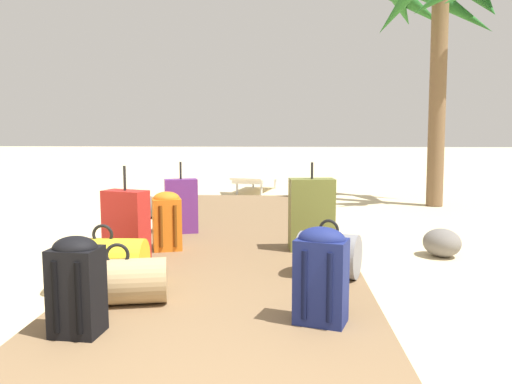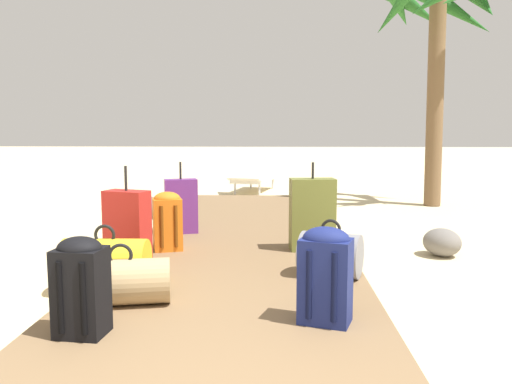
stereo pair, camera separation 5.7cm
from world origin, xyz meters
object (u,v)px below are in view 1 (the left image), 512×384
object	(u,v)px
backpack_navy	(321,273)
suitcase_red	(126,227)
palm_tree_far_right	(439,17)
lounge_chair	(255,176)
duffel_bag_grey	(328,254)
duffel_bag_yellow	(104,260)
backpack_black	(76,283)
duffel_bag_tan	(118,281)
suitcase_purple	(181,206)
backpack_orange	(167,219)
suitcase_olive	(312,214)

from	to	relation	value
backpack_navy	suitcase_red	world-z (taller)	suitcase_red
suitcase_red	palm_tree_far_right	xyz separation A→B (m)	(3.82, 4.13, 2.59)
lounge_chair	suitcase_red	bearing A→B (deg)	-98.42
duffel_bag_grey	duffel_bag_yellow	world-z (taller)	duffel_bag_grey
backpack_black	palm_tree_far_right	bearing A→B (deg)	57.74
backpack_navy	lounge_chair	xyz separation A→B (m)	(-0.75, 7.11, -0.06)
duffel_bag_tan	suitcase_purple	bearing A→B (deg)	90.69
backpack_orange	duffel_bag_tan	size ratio (longest dim) A/B	0.82
duffel_bag_grey	palm_tree_far_right	world-z (taller)	palm_tree_far_right
backpack_black	backpack_orange	world-z (taller)	backpack_black
suitcase_olive	backpack_orange	xyz separation A→B (m)	(-1.40, -0.06, -0.05)
duffel_bag_yellow	suitcase_purple	size ratio (longest dim) A/B	0.80
lounge_chair	suitcase_purple	bearing A→B (deg)	-97.91
duffel_bag_grey	backpack_black	world-z (taller)	backpack_black
duffel_bag_yellow	duffel_bag_tan	size ratio (longest dim) A/B	0.92
duffel_bag_tan	lounge_chair	world-z (taller)	lounge_chair
backpack_black	palm_tree_far_right	xyz separation A→B (m)	(3.63, 5.75, 2.61)
duffel_bag_grey	lounge_chair	size ratio (longest dim) A/B	0.34
duffel_bag_yellow	duffel_bag_grey	bearing A→B (deg)	8.26
suitcase_olive	duffel_bag_tan	bearing A→B (deg)	-130.18
backpack_black	lounge_chair	xyz separation A→B (m)	(0.66, 7.36, -0.05)
suitcase_purple	backpack_orange	bearing A→B (deg)	-88.84
backpack_navy	suitcase_purple	xyz separation A→B (m)	(-1.37, 2.69, -0.01)
backpack_black	backpack_orange	xyz separation A→B (m)	(0.06, 2.12, -0.00)
suitcase_purple	lounge_chair	bearing A→B (deg)	82.09
duffel_bag_grey	backpack_black	bearing A→B (deg)	-140.78
duffel_bag_grey	duffel_bag_yellow	distance (m)	1.76
lounge_chair	backpack_navy	bearing A→B (deg)	-83.95
suitcase_olive	backpack_navy	bearing A→B (deg)	-91.55
backpack_orange	duffel_bag_tan	xyz separation A→B (m)	(0.01, -1.59, -0.14)
duffel_bag_grey	palm_tree_far_right	bearing A→B (deg)	65.10
backpack_orange	backpack_black	bearing A→B (deg)	-91.59
backpack_black	lounge_chair	distance (m)	7.39
duffel_bag_grey	backpack_orange	bearing A→B (deg)	150.13
backpack_orange	suitcase_red	bearing A→B (deg)	-116.84
suitcase_red	suitcase_purple	bearing A→B (deg)	79.89
duffel_bag_grey	backpack_navy	bearing A→B (deg)	-97.69
backpack_orange	palm_tree_far_right	distance (m)	5.73
palm_tree_far_right	duffel_bag_yellow	bearing A→B (deg)	-128.87
suitcase_red	duffel_bag_tan	xyz separation A→B (m)	(0.26, -1.09, -0.17)
duffel_bag_grey	backpack_orange	distance (m)	1.72
palm_tree_far_right	suitcase_olive	bearing A→B (deg)	-121.24
backpack_black	duffel_bag_tan	size ratio (longest dim) A/B	0.83
backpack_navy	palm_tree_far_right	world-z (taller)	palm_tree_far_right
suitcase_purple	palm_tree_far_right	xyz separation A→B (m)	(3.59, 2.81, 2.60)
suitcase_red	backpack_black	bearing A→B (deg)	-83.19
backpack_navy	duffel_bag_tan	world-z (taller)	backpack_navy
suitcase_olive	lounge_chair	size ratio (longest dim) A/B	0.52
backpack_black	suitcase_olive	bearing A→B (deg)	56.12
duffel_bag_yellow	backpack_orange	world-z (taller)	backpack_orange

